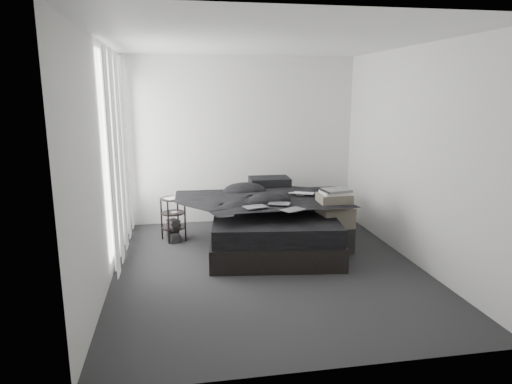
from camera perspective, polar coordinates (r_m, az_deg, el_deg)
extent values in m
cube|color=#29292B|center=(5.55, 1.46, -9.36)|extent=(3.60, 4.20, 0.01)
cube|color=white|center=(5.18, 1.62, 18.41)|extent=(3.60, 4.20, 0.01)
cube|color=silver|center=(7.26, -1.80, 6.44)|extent=(3.60, 0.01, 2.60)
cube|color=silver|center=(3.22, 9.03, -1.47)|extent=(3.60, 0.01, 2.60)
cube|color=silver|center=(5.16, -18.48, 3.31)|extent=(0.01, 4.20, 2.60)
cube|color=silver|center=(5.84, 19.17, 4.26)|extent=(0.01, 4.20, 2.60)
cube|color=white|center=(6.04, -17.12, 5.13)|extent=(0.02, 2.00, 2.30)
cube|color=white|center=(6.04, -16.61, 4.50)|extent=(0.06, 2.12, 2.48)
cube|color=black|center=(6.27, 2.02, -5.37)|extent=(1.86, 2.31, 0.29)
cube|color=black|center=(6.19, 2.04, -3.11)|extent=(1.79, 2.24, 0.23)
imported|color=black|center=(6.08, 2.10, -1.09)|extent=(1.78, 2.00, 0.25)
cube|color=black|center=(6.94, 1.08, 0.19)|extent=(0.69, 0.51, 0.14)
cube|color=black|center=(6.90, 1.70, 1.28)|extent=(0.61, 0.43, 0.13)
imported|color=silver|center=(6.20, 5.63, 0.40)|extent=(0.40, 0.34, 0.03)
cube|color=black|center=(5.54, -0.11, -1.09)|extent=(0.30, 0.24, 0.01)
cube|color=black|center=(5.71, 2.92, -0.63)|extent=(0.31, 0.25, 0.01)
cube|color=black|center=(5.42, 4.63, -1.30)|extent=(0.32, 0.28, 0.01)
cylinder|color=black|center=(6.52, -10.30, -3.40)|extent=(0.43, 0.43, 0.60)
cube|color=white|center=(6.44, -10.31, -0.77)|extent=(0.29, 0.27, 0.01)
cube|color=black|center=(6.51, -10.25, -5.60)|extent=(0.19, 0.23, 0.14)
cube|color=black|center=(6.11, 9.65, -5.78)|extent=(0.47, 0.38, 0.34)
cube|color=#645B4F|center=(6.02, 9.87, -3.11)|extent=(0.46, 0.39, 0.26)
cube|color=#645B4F|center=(5.97, 9.74, -1.08)|extent=(0.41, 0.33, 0.18)
cube|color=silver|center=(5.95, 9.86, -0.08)|extent=(0.36, 0.29, 0.03)
cube|color=silver|center=(5.93, 10.00, 0.22)|extent=(0.37, 0.32, 0.03)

